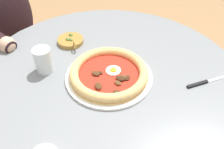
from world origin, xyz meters
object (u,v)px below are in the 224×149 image
(dining_table, at_px, (108,107))
(pizza_on_plate, at_px, (109,73))
(olive_pan, at_px, (71,41))
(water_glass, at_px, (44,61))
(steak_knife, at_px, (206,82))
(diner_person, at_px, (9,51))

(dining_table, bearing_deg, pizza_on_plate, -165.58)
(pizza_on_plate, height_order, olive_pan, pizza_on_plate)
(dining_table, bearing_deg, olive_pan, -16.51)
(water_glass, distance_m, steak_knife, 0.59)
(pizza_on_plate, xyz_separation_m, steak_knife, (-0.29, -0.19, -0.02))
(olive_pan, xyz_separation_m, diner_person, (0.48, 0.04, -0.25))
(water_glass, bearing_deg, steak_knife, -149.62)
(dining_table, height_order, olive_pan, olive_pan)
(water_glass, bearing_deg, dining_table, -152.33)
(pizza_on_plate, height_order, diner_person, diner_person)
(pizza_on_plate, bearing_deg, olive_pan, -15.73)
(pizza_on_plate, relative_size, olive_pan, 2.49)
(water_glass, distance_m, diner_person, 0.62)
(water_glass, bearing_deg, pizza_on_plate, -152.73)
(water_glass, bearing_deg, diner_person, -15.26)
(water_glass, bearing_deg, olive_pan, -75.45)
(dining_table, relative_size, olive_pan, 8.01)
(dining_table, distance_m, pizza_on_plate, 0.19)
(steak_knife, xyz_separation_m, olive_pan, (0.56, 0.11, 0.01))
(diner_person, bearing_deg, water_glass, 164.74)
(pizza_on_plate, relative_size, water_glass, 3.30)
(diner_person, bearing_deg, pizza_on_plate, 177.59)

